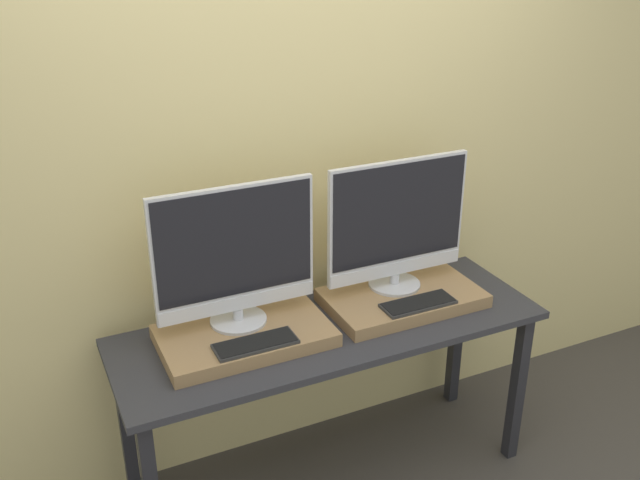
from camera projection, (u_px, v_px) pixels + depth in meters
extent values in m
cube|color=#DBC684|center=(292.00, 169.00, 2.89)|extent=(8.00, 0.04, 2.60)
cube|color=#2D2D33|center=(330.00, 328.00, 2.82)|extent=(1.71, 0.58, 0.03)
cube|color=#232328|center=(517.00, 388.00, 3.10)|extent=(0.05, 0.05, 0.73)
cube|color=#232328|center=(126.00, 427.00, 2.86)|extent=(0.05, 0.05, 0.73)
cube|color=#232328|center=(456.00, 337.00, 3.47)|extent=(0.05, 0.05, 0.73)
cube|color=#99754C|center=(245.00, 336.00, 2.69)|extent=(0.64, 0.37, 0.05)
cylinder|color=silver|center=(238.00, 320.00, 2.73)|extent=(0.22, 0.22, 0.01)
cylinder|color=silver|center=(238.00, 314.00, 2.72)|extent=(0.04, 0.04, 0.04)
cube|color=silver|center=(235.00, 250.00, 2.61)|extent=(0.62, 0.02, 0.50)
cube|color=black|center=(235.00, 244.00, 2.59)|extent=(0.60, 0.00, 0.41)
cube|color=silver|center=(239.00, 303.00, 2.69)|extent=(0.61, 0.00, 0.06)
cube|color=#2D2D2D|center=(256.00, 344.00, 2.58)|extent=(0.30, 0.12, 0.01)
cube|color=black|center=(255.00, 342.00, 2.58)|extent=(0.29, 0.10, 0.00)
cube|color=#99754C|center=(402.00, 298.00, 2.96)|extent=(0.64, 0.37, 0.05)
cylinder|color=silver|center=(394.00, 284.00, 3.00)|extent=(0.22, 0.22, 0.01)
cylinder|color=silver|center=(395.00, 278.00, 2.99)|extent=(0.04, 0.04, 0.04)
cube|color=silver|center=(397.00, 219.00, 2.88)|extent=(0.62, 0.02, 0.50)
cube|color=black|center=(400.00, 213.00, 2.85)|extent=(0.60, 0.00, 0.41)
cube|color=silver|center=(397.00, 268.00, 2.96)|extent=(0.61, 0.00, 0.06)
cube|color=#2D2D2D|center=(418.00, 304.00, 2.85)|extent=(0.30, 0.12, 0.01)
cube|color=black|center=(418.00, 302.00, 2.84)|extent=(0.29, 0.10, 0.00)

